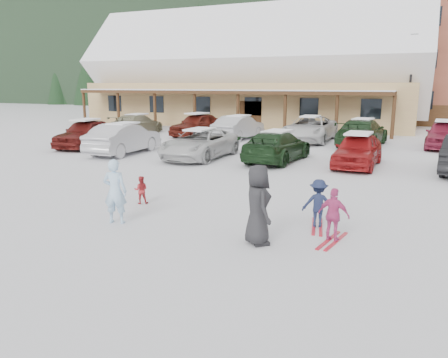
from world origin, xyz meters
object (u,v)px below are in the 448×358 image
at_px(parked_car_0, 86,133).
at_px(parked_car_1, 124,139).
at_px(lamp_post, 411,79).
at_px(parked_car_4, 358,150).
at_px(parked_car_10, 310,129).
at_px(parked_car_7, 137,124).
at_px(parked_car_8, 197,125).
at_px(bystander_dark, 258,205).
at_px(parked_car_11, 362,132).
at_px(day_lodge, 249,79).
at_px(child_navy, 318,203).
at_px(parked_car_3, 277,146).
at_px(adult_skier, 115,191).
at_px(parked_car_2, 200,144).
at_px(parked_car_9, 239,127).
at_px(toddler_red, 141,190).
at_px(child_magenta, 334,215).
at_px(parked_car_12, 444,134).

relative_size(parked_car_0, parked_car_1, 0.97).
height_order(lamp_post, parked_car_0, lamp_post).
bearing_deg(parked_car_4, parked_car_10, 118.97).
bearing_deg(parked_car_10, parked_car_7, -175.21).
bearing_deg(parked_car_8, bystander_dark, -49.67).
bearing_deg(parked_car_11, lamp_post, -99.99).
height_order(day_lodge, parked_car_4, day_lodge).
relative_size(lamp_post, parked_car_8, 1.50).
bearing_deg(child_navy, parked_car_3, -78.30).
xyz_separation_m(adult_skier, parked_car_2, (-2.55, 9.90, -0.13)).
height_order(adult_skier, parked_car_0, adult_skier).
height_order(lamp_post, parked_car_4, lamp_post).
relative_size(day_lodge, child_navy, 23.85).
height_order(child_navy, parked_car_0, parked_car_0).
relative_size(bystander_dark, parked_car_11, 0.34).
relative_size(parked_car_2, parked_car_9, 1.09).
bearing_deg(parked_car_3, day_lodge, -61.04).
height_order(toddler_red, parked_car_10, parked_car_10).
xyz_separation_m(parked_car_1, parked_car_2, (4.18, 0.34, -0.08)).
bearing_deg(bystander_dark, parked_car_3, -25.79).
bearing_deg(parked_car_9, child_navy, 123.79).
distance_m(toddler_red, child_navy, 5.30).
bearing_deg(parked_car_0, adult_skier, -54.85).
relative_size(parked_car_1, parked_car_10, 0.84).
relative_size(lamp_post, child_magenta, 5.52).
bearing_deg(parked_car_2, parked_car_12, 38.29).
bearing_deg(parked_car_11, parked_car_7, 5.50).
height_order(child_magenta, parked_car_11, parked_car_11).
distance_m(parked_car_0, parked_car_12, 19.99).
bearing_deg(bystander_dark, parked_car_11, -41.25).
bearing_deg(parked_car_9, parked_car_3, 129.49).
xyz_separation_m(day_lodge, parked_car_0, (-3.04, -18.09, -3.16)).
relative_size(day_lodge, parked_car_9, 6.30).
relative_size(parked_car_4, parked_car_12, 0.94).
bearing_deg(toddler_red, parked_car_9, -106.70).
height_order(parked_car_8, parked_car_12, parked_car_8).
xyz_separation_m(day_lodge, parked_car_4, (11.74, -18.07, -3.22)).
distance_m(lamp_post, parked_car_0, 22.26).
height_order(parked_car_4, parked_car_10, parked_car_10).
relative_size(lamp_post, parked_car_12, 1.52).
relative_size(parked_car_2, parked_car_10, 0.90).
bearing_deg(child_magenta, parked_car_10, -65.55).
distance_m(adult_skier, toddler_red, 1.93).
bearing_deg(parked_car_10, parked_car_11, -14.15).
distance_m(adult_skier, child_navy, 5.13).
distance_m(adult_skier, parked_car_1, 11.69).
bearing_deg(parked_car_9, parked_car_10, -164.51).
bearing_deg(parked_car_7, parked_car_3, 147.59).
xyz_separation_m(day_lodge, parked_car_8, (0.24, -10.74, -3.16)).
height_order(lamp_post, toddler_red, lamp_post).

